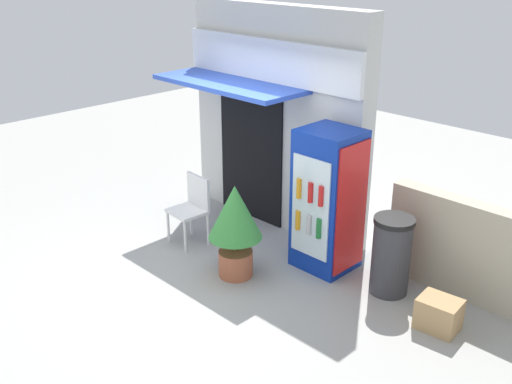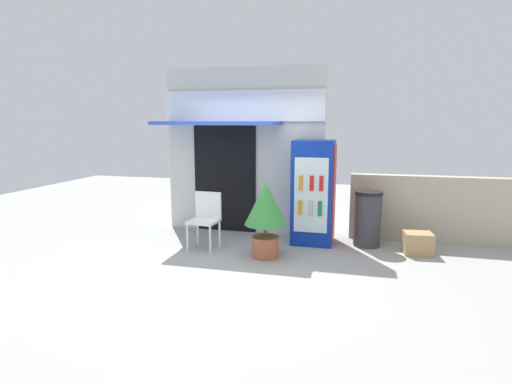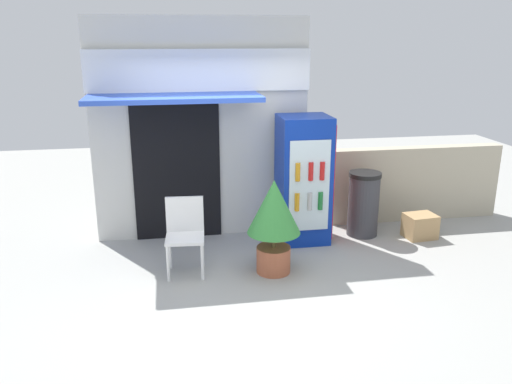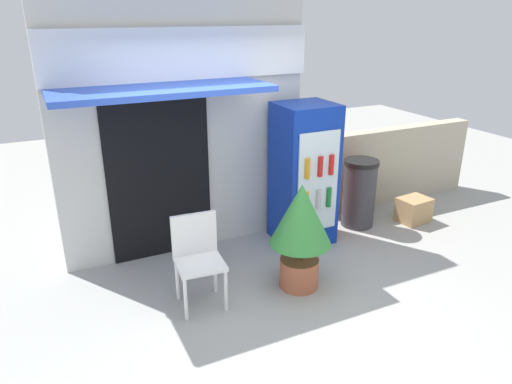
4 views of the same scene
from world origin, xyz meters
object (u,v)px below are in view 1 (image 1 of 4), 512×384
(potted_plant_near_shop, at_px, (235,221))
(plastic_chair, at_px, (192,205))
(trash_bin, at_px, (391,255))
(cardboard_box, at_px, (439,314))
(drink_cooler, at_px, (328,201))

(potted_plant_near_shop, bearing_deg, plastic_chair, 168.93)
(trash_bin, relative_size, cardboard_box, 2.21)
(potted_plant_near_shop, bearing_deg, trash_bin, 33.17)
(drink_cooler, distance_m, trash_bin, 0.98)
(cardboard_box, bearing_deg, plastic_chair, -170.96)
(drink_cooler, xyz_separation_m, potted_plant_near_shop, (-0.61, -0.95, -0.15))
(potted_plant_near_shop, bearing_deg, drink_cooler, 57.23)
(drink_cooler, distance_m, cardboard_box, 1.81)
(drink_cooler, height_order, trash_bin, drink_cooler)
(drink_cooler, xyz_separation_m, plastic_chair, (-1.65, -0.74, -0.33))
(plastic_chair, xyz_separation_m, potted_plant_near_shop, (1.04, -0.20, 0.18))
(drink_cooler, height_order, cardboard_box, drink_cooler)
(plastic_chair, bearing_deg, cardboard_box, 9.04)
(drink_cooler, bearing_deg, cardboard_box, -7.43)
(drink_cooler, bearing_deg, trash_bin, 2.33)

